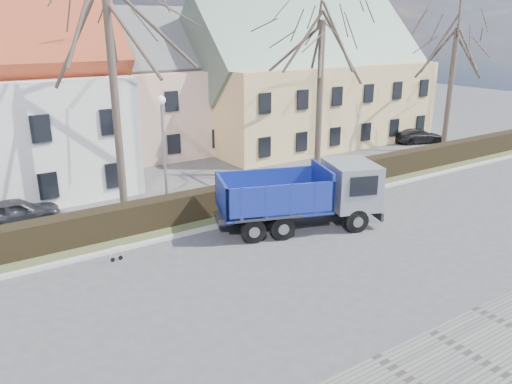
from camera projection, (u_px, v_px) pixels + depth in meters
ground at (255, 272)px, 18.43m from camera, size 120.00×120.00×0.00m
curb_far at (199, 230)px, 22.07m from camera, size 80.00×0.30×0.12m
grass_strip at (183, 219)px, 23.34m from camera, size 80.00×3.00×0.10m
hedge at (184, 209)px, 22.99m from camera, size 60.00×0.90×1.30m
building_pink at (148, 96)px, 35.14m from camera, size 10.80×8.80×8.00m
building_yellow at (308, 86)px, 38.91m from camera, size 18.80×10.80×8.50m
tree_1 at (113, 81)px, 22.15m from camera, size 9.20×9.20×12.65m
tree_2 at (320, 84)px, 28.65m from camera, size 8.00×8.00×11.00m
tree_3 at (452, 78)px, 34.97m from camera, size 7.60×7.60×10.45m
dump_truck at (294, 197)px, 22.03m from camera, size 7.91×5.03×2.97m
streetlight at (165, 158)px, 22.86m from camera, size 0.45×0.45×5.82m
cart_frame at (111, 254)px, 19.11m from camera, size 0.74×0.44×0.67m
parked_car_a at (15, 212)px, 22.54m from camera, size 3.85×1.64×1.30m
parked_car_b at (419, 136)px, 38.79m from camera, size 4.15×2.83×1.12m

